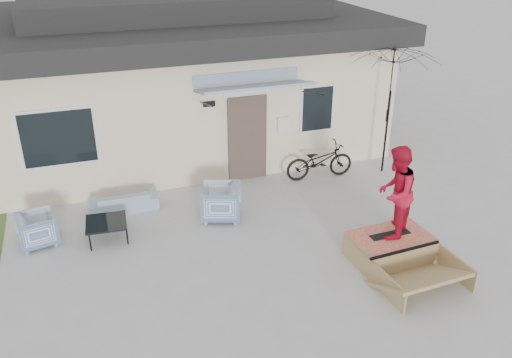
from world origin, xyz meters
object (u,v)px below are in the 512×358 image
object	(u,v)px
skater	(396,191)
armchair_right	(221,200)
loveseat	(123,198)
patio_umbrella	(389,105)
armchair_left	(37,228)
bicycle	(320,157)
coffee_table	(107,230)
skate_ramp	(390,247)
skateboard	(390,234)

from	to	relation	value
skater	armchair_right	bearing A→B (deg)	-87.01
loveseat	patio_umbrella	world-z (taller)	patio_umbrella
loveseat	skater	size ratio (longest dim) A/B	0.84
armchair_left	patio_umbrella	bearing A→B (deg)	-95.59
bicycle	armchair_left	bearing A→B (deg)	100.63
bicycle	skater	world-z (taller)	skater
coffee_table	skate_ramp	world-z (taller)	skate_ramp
armchair_left	bicycle	distance (m)	6.55
patio_umbrella	skater	distance (m)	3.96
armchair_left	armchair_right	world-z (taller)	armchair_right
armchair_right	skate_ramp	size ratio (longest dim) A/B	0.43
bicycle	coffee_table	bearing A→B (deg)	105.30
coffee_table	loveseat	bearing A→B (deg)	67.70
armchair_right	patio_umbrella	world-z (taller)	patio_umbrella
loveseat	patio_umbrella	bearing A→B (deg)	179.63
bicycle	skate_ramp	size ratio (longest dim) A/B	0.89
loveseat	patio_umbrella	size ratio (longest dim) A/B	0.57
armchair_left	patio_umbrella	world-z (taller)	patio_umbrella
armchair_right	skater	size ratio (longest dim) A/B	0.47
armchair_left	coffee_table	bearing A→B (deg)	-112.05
bicycle	skateboard	world-z (taller)	bicycle
loveseat	skateboard	size ratio (longest dim) A/B	1.83
bicycle	skate_ramp	bearing A→B (deg)	178.47
armchair_left	armchair_right	xyz separation A→B (m)	(3.66, -0.18, 0.05)
bicycle	armchair_right	bearing A→B (deg)	113.94
armchair_right	bicycle	size ratio (longest dim) A/B	0.48
loveseat	armchair_left	world-z (taller)	armchair_left
patio_umbrella	skate_ramp	distance (m)	4.26
loveseat	skateboard	xyz separation A→B (m)	(4.49, -3.51, 0.22)
skateboard	skater	bearing A→B (deg)	-91.60
coffee_table	skater	world-z (taller)	skater
bicycle	skateboard	distance (m)	3.60
patio_umbrella	skateboard	bearing A→B (deg)	-119.55
patio_umbrella	skateboard	xyz separation A→B (m)	(-1.94, -3.43, -1.24)
skate_ramp	bicycle	bearing A→B (deg)	82.82
bicycle	skateboard	xyz separation A→B (m)	(-0.25, -3.59, -0.04)
loveseat	skate_ramp	size ratio (longest dim) A/B	0.76
armchair_right	skate_ramp	bearing A→B (deg)	65.56
skater	loveseat	bearing A→B (deg)	-81.03
loveseat	skate_ramp	bearing A→B (deg)	141.94
loveseat	skateboard	world-z (taller)	loveseat
armchair_right	skateboard	size ratio (longest dim) A/B	1.03
bicycle	patio_umbrella	distance (m)	2.08
armchair_left	skateboard	bearing A→B (deg)	-124.10
patio_umbrella	skateboard	size ratio (longest dim) A/B	3.19
armchair_right	bicycle	xyz separation A→B (m)	(2.82, 1.11, 0.14)
bicycle	skater	xyz separation A→B (m)	(-0.25, -3.59, 0.85)
skate_ramp	skateboard	distance (m)	0.27
loveseat	bicycle	bearing A→B (deg)	-178.62
armchair_left	skateboard	xyz separation A→B (m)	(6.23, -2.66, 0.15)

